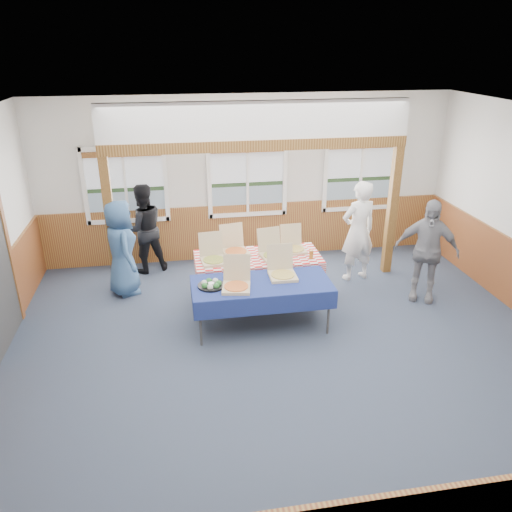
{
  "coord_description": "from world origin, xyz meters",
  "views": [
    {
      "loc": [
        -1.42,
        -5.86,
        4.08
      ],
      "look_at": [
        -0.25,
        1.0,
        1.06
      ],
      "focal_mm": 35.0,
      "sensor_mm": 36.0,
      "label": 1
    }
  ],
  "objects": [
    {
      "name": "cross_beam",
      "position": [
        0.0,
        2.3,
        2.49
      ],
      "size": [
        5.15,
        0.18,
        0.18
      ],
      "primitive_type": "cube",
      "color": "#543112",
      "rests_on": "post_left"
    },
    {
      "name": "table_right",
      "position": [
        -0.1,
        1.68,
        0.71
      ],
      "size": [
        2.21,
        1.22,
        0.76
      ],
      "rotation": [
        0.0,
        0.0,
        -0.14
      ],
      "color": "#343434",
      "rests_on": "floor"
    },
    {
      "name": "window_left",
      "position": [
        -2.3,
        3.46,
        1.68
      ],
      "size": [
        1.56,
        0.1,
        1.46
      ],
      "color": "white",
      "rests_on": "wall_back"
    },
    {
      "name": "person_grey",
      "position": [
        2.64,
        1.15,
        0.88
      ],
      "size": [
        1.11,
        0.87,
        1.76
      ],
      "primitive_type": "imported",
      "rotation": [
        0.0,
        0.0,
        -0.5
      ],
      "color": "gray",
      "rests_on": "floor"
    },
    {
      "name": "table_left",
      "position": [
        -0.22,
        0.69,
        0.71
      ],
      "size": [
        2.27,
        1.66,
        0.76
      ],
      "rotation": [
        0.0,
        0.0,
        -0.37
      ],
      "color": "#343434",
      "rests_on": "floor"
    },
    {
      "name": "wall_back",
      "position": [
        0.0,
        3.5,
        1.6
      ],
      "size": [
        8.0,
        0.0,
        8.0
      ],
      "primitive_type": "plane",
      "rotation": [
        1.57,
        0.0,
        0.0
      ],
      "color": "silver",
      "rests_on": "floor"
    },
    {
      "name": "pizza_box_a",
      "position": [
        -0.61,
        0.58,
        0.82
      ],
      "size": [
        0.48,
        0.55,
        0.44
      ],
      "rotation": [
        0.0,
        0.0,
        -0.18
      ],
      "color": "tan",
      "rests_on": "table_left"
    },
    {
      "name": "window_right",
      "position": [
        2.3,
        3.46,
        1.68
      ],
      "size": [
        1.56,
        0.1,
        1.46
      ],
      "color": "white",
      "rests_on": "wall_back"
    },
    {
      "name": "woman_black",
      "position": [
        -2.03,
        3.1,
        0.85
      ],
      "size": [
        0.99,
        0.88,
        1.7
      ],
      "primitive_type": "imported",
      "rotation": [
        0.0,
        0.0,
        3.47
      ],
      "color": "black",
      "rests_on": "floor"
    },
    {
      "name": "pizza_box_b",
      "position": [
        0.13,
        0.85,
        0.82
      ],
      "size": [
        0.41,
        0.5,
        0.44
      ],
      "rotation": [
        0.0,
        0.0,
        -0.02
      ],
      "color": "tan",
      "rests_on": "table_left"
    },
    {
      "name": "post_right",
      "position": [
        2.5,
        2.3,
        1.2
      ],
      "size": [
        0.15,
        0.15,
        2.4
      ],
      "primitive_type": "cube",
      "color": "#543112",
      "rests_on": "floor"
    },
    {
      "name": "pizza_box_e",
      "position": [
        0.14,
        1.6,
        0.82
      ],
      "size": [
        0.48,
        0.56,
        0.44
      ],
      "rotation": [
        0.0,
        0.0,
        0.17
      ],
      "color": "tan",
      "rests_on": "table_right"
    },
    {
      "name": "wall_front",
      "position": [
        0.0,
        -3.5,
        1.6
      ],
      "size": [
        8.0,
        0.0,
        8.0
      ],
      "primitive_type": "plane",
      "rotation": [
        -1.57,
        0.0,
        0.0
      ],
      "color": "silver",
      "rests_on": "floor"
    },
    {
      "name": "pizza_box_c",
      "position": [
        -0.86,
        1.58,
        0.82
      ],
      "size": [
        0.44,
        0.52,
        0.43
      ],
      "rotation": [
        0.0,
        0.0,
        0.1
      ],
      "color": "tan",
      "rests_on": "table_right"
    },
    {
      "name": "ceiling",
      "position": [
        0.0,
        0.0,
        3.2
      ],
      "size": [
        8.0,
        8.0,
        0.0
      ],
      "primitive_type": "plane",
      "rotation": [
        3.14,
        0.0,
        0.0
      ],
      "color": "white",
      "rests_on": "wall_back"
    },
    {
      "name": "pizza_box_d",
      "position": [
        -0.46,
        1.87,
        0.82
      ],
      "size": [
        0.49,
        0.57,
        0.45
      ],
      "rotation": [
        0.0,
        0.0,
        0.17
      ],
      "color": "tan",
      "rests_on": "table_right"
    },
    {
      "name": "veggie_tray",
      "position": [
        -0.97,
        0.69,
        0.79
      ],
      "size": [
        0.4,
        0.4,
        0.09
      ],
      "color": "black",
      "rests_on": "table_left"
    },
    {
      "name": "window_mid",
      "position": [
        0.0,
        3.46,
        1.68
      ],
      "size": [
        1.56,
        0.1,
        1.46
      ],
      "color": "white",
      "rests_on": "wall_back"
    },
    {
      "name": "wainscot_back",
      "position": [
        0.0,
        3.48,
        0.55
      ],
      "size": [
        7.98,
        0.05,
        1.1
      ],
      "primitive_type": "cube",
      "color": "brown",
      "rests_on": "floor"
    },
    {
      "name": "post_left",
      "position": [
        -2.5,
        2.3,
        1.2
      ],
      "size": [
        0.15,
        0.15,
        2.4
      ],
      "primitive_type": "cube",
      "color": "#543112",
      "rests_on": "floor"
    },
    {
      "name": "floor",
      "position": [
        0.0,
        0.0,
        0.0
      ],
      "size": [
        8.0,
        8.0,
        0.0
      ],
      "primitive_type": "plane",
      "color": "#252D3D",
      "rests_on": "ground"
    },
    {
      "name": "pizza_box_f",
      "position": [
        0.55,
        1.82,
        0.82
      ],
      "size": [
        0.4,
        0.48,
        0.41
      ],
      "rotation": [
        0.0,
        0.0,
        0.05
      ],
      "color": "tan",
      "rests_on": "table_right"
    },
    {
      "name": "woman_white",
      "position": [
        1.8,
        2.09,
        0.93
      ],
      "size": [
        0.76,
        0.59,
        1.86
      ],
      "primitive_type": "imported",
      "rotation": [
        0.0,
        0.0,
        3.37
      ],
      "color": "white",
      "rests_on": "floor"
    },
    {
      "name": "man_blue",
      "position": [
        -2.36,
        2.23,
        0.84
      ],
      "size": [
        0.75,
        0.94,
        1.68
      ],
      "primitive_type": "imported",
      "rotation": [
        0.0,
        0.0,
        1.87
      ],
      "color": "#345782",
      "rests_on": "floor"
    },
    {
      "name": "drink_glass",
      "position": [
        0.75,
        1.43,
        0.83
      ],
      "size": [
        0.07,
        0.07,
        0.15
      ],
      "primitive_type": "cylinder",
      "color": "#935618",
      "rests_on": "table_right"
    }
  ]
}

